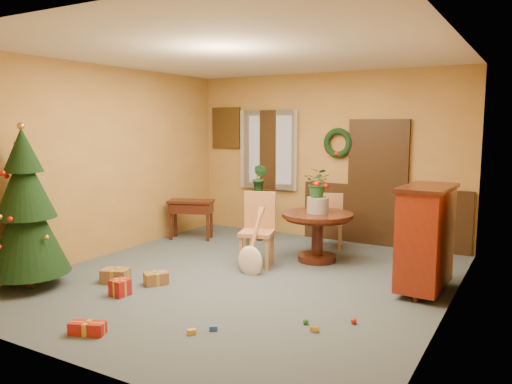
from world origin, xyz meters
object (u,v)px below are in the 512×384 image
Objects in this scene: christmas_tree at (26,210)px; sideboard at (426,236)px; chair_near at (258,227)px; dining_table at (317,227)px; writing_desk at (191,210)px.

christmas_tree is 1.57× the size of sideboard.
sideboard is at bearing -0.40° from chair_near.
writing_desk is at bearing 174.58° from dining_table.
chair_near is 2.32m from sideboard.
sideboard is (4.17, -0.88, 0.17)m from writing_desk.
chair_near is 2.04m from writing_desk.
chair_near is 0.81× the size of sideboard.
sideboard is at bearing -11.91° from writing_desk.
dining_table is 0.90m from chair_near.
chair_near is (-0.65, -0.62, 0.06)m from dining_table.
chair_near is 3.04m from christmas_tree.
dining_table is at bearing -5.42° from writing_desk.
sideboard is (2.31, -0.02, 0.13)m from chair_near.
sideboard is at bearing -21.09° from dining_table.
chair_near reaches higher than writing_desk.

